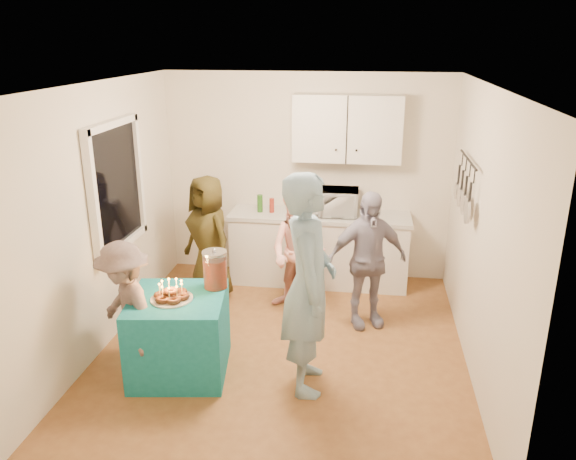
# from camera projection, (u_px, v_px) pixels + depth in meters

# --- Properties ---
(floor) EXTENTS (4.00, 4.00, 0.00)m
(floor) POSITION_uv_depth(u_px,v_px,m) (283.00, 348.00, 5.69)
(floor) COLOR brown
(floor) RESTS_ON ground
(ceiling) EXTENTS (4.00, 4.00, 0.00)m
(ceiling) POSITION_uv_depth(u_px,v_px,m) (282.00, 85.00, 4.84)
(ceiling) COLOR white
(ceiling) RESTS_ON floor
(back_wall) EXTENTS (3.60, 3.60, 0.00)m
(back_wall) POSITION_uv_depth(u_px,v_px,m) (307.00, 177.00, 7.14)
(back_wall) COLOR silver
(back_wall) RESTS_ON floor
(left_wall) EXTENTS (4.00, 4.00, 0.00)m
(left_wall) POSITION_uv_depth(u_px,v_px,m) (102.00, 218.00, 5.51)
(left_wall) COLOR silver
(left_wall) RESTS_ON floor
(right_wall) EXTENTS (4.00, 4.00, 0.00)m
(right_wall) POSITION_uv_depth(u_px,v_px,m) (481.00, 236.00, 5.02)
(right_wall) COLOR silver
(right_wall) RESTS_ON floor
(window_night) EXTENTS (0.04, 1.00, 1.20)m
(window_night) POSITION_uv_depth(u_px,v_px,m) (115.00, 186.00, 5.71)
(window_night) COLOR black
(window_night) RESTS_ON left_wall
(counter) EXTENTS (2.20, 0.58, 0.86)m
(counter) POSITION_uv_depth(u_px,v_px,m) (319.00, 250.00, 7.11)
(counter) COLOR white
(counter) RESTS_ON floor
(countertop) EXTENTS (2.24, 0.62, 0.05)m
(countertop) POSITION_uv_depth(u_px,v_px,m) (320.00, 216.00, 6.96)
(countertop) COLOR beige
(countertop) RESTS_ON counter
(upper_cabinet) EXTENTS (1.30, 0.30, 0.80)m
(upper_cabinet) POSITION_uv_depth(u_px,v_px,m) (347.00, 128.00, 6.71)
(upper_cabinet) COLOR white
(upper_cabinet) RESTS_ON back_wall
(pot_rack) EXTENTS (0.12, 1.00, 0.60)m
(pot_rack) POSITION_uv_depth(u_px,v_px,m) (464.00, 184.00, 5.59)
(pot_rack) COLOR black
(pot_rack) RESTS_ON right_wall
(microwave) EXTENTS (0.59, 0.40, 0.32)m
(microwave) POSITION_uv_depth(u_px,v_px,m) (334.00, 202.00, 6.88)
(microwave) COLOR white
(microwave) RESTS_ON countertop
(party_table) EXTENTS (0.96, 0.96, 0.76)m
(party_table) POSITION_uv_depth(u_px,v_px,m) (179.00, 335.00, 5.19)
(party_table) COLOR #12707C
(party_table) RESTS_ON floor
(donut_cake) EXTENTS (0.38, 0.38, 0.18)m
(donut_cake) POSITION_uv_depth(u_px,v_px,m) (171.00, 290.00, 5.00)
(donut_cake) COLOR #381C0C
(donut_cake) RESTS_ON party_table
(punch_jar) EXTENTS (0.22, 0.22, 0.34)m
(punch_jar) POSITION_uv_depth(u_px,v_px,m) (215.00, 270.00, 5.22)
(punch_jar) COLOR red
(punch_jar) RESTS_ON party_table
(man_birthday) EXTENTS (0.55, 0.77, 1.97)m
(man_birthday) POSITION_uv_depth(u_px,v_px,m) (308.00, 285.00, 4.79)
(man_birthday) COLOR #82A6BE
(man_birthday) RESTS_ON floor
(woman_back_left) EXTENTS (0.87, 0.83, 1.50)m
(woman_back_left) POSITION_uv_depth(u_px,v_px,m) (209.00, 238.00, 6.61)
(woman_back_left) COLOR brown
(woman_back_left) RESTS_ON floor
(woman_back_center) EXTENTS (0.83, 0.75, 1.40)m
(woman_back_center) POSITION_uv_depth(u_px,v_px,m) (298.00, 254.00, 6.26)
(woman_back_center) COLOR #FF8B85
(woman_back_center) RESTS_ON floor
(woman_back_right) EXTENTS (0.96, 0.67, 1.50)m
(woman_back_right) POSITION_uv_depth(u_px,v_px,m) (367.00, 260.00, 5.94)
(woman_back_right) COLOR #191138
(woman_back_right) RESTS_ON floor
(child_near_left) EXTENTS (0.94, 0.95, 1.31)m
(child_near_left) POSITION_uv_depth(u_px,v_px,m) (126.00, 311.00, 5.04)
(child_near_left) COLOR #5E4C4B
(child_near_left) RESTS_ON floor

